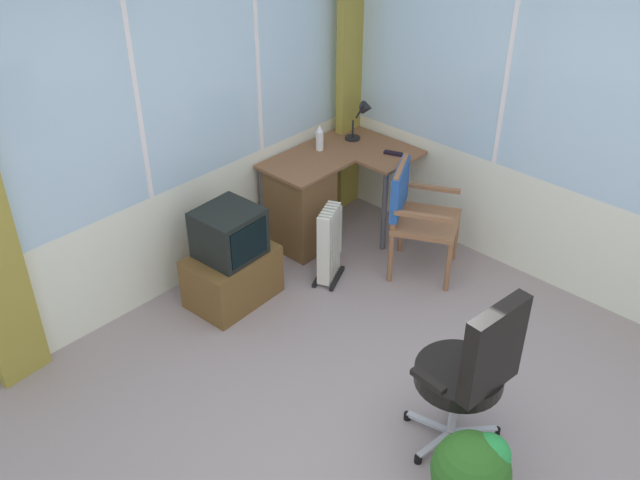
{
  "coord_description": "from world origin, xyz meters",
  "views": [
    {
      "loc": [
        -2.35,
        -1.63,
        3.3
      ],
      "look_at": [
        0.42,
        0.97,
        0.82
      ],
      "focal_mm": 39.98,
      "sensor_mm": 36.0,
      "label": 1
    }
  ],
  "objects": [
    {
      "name": "ground",
      "position": [
        0.0,
        0.0,
        -0.03
      ],
      "size": [
        5.2,
        5.39,
        0.06
      ],
      "primitive_type": "cube",
      "color": "gray"
    },
    {
      "name": "north_window_panel",
      "position": [
        0.0,
        2.23,
        1.39
      ],
      "size": [
        4.2,
        0.07,
        2.79
      ],
      "color": "silver",
      "rests_on": "ground"
    },
    {
      "name": "east_window_panel",
      "position": [
        2.13,
        -0.0,
        1.39
      ],
      "size": [
        0.07,
        4.39,
        2.79
      ],
      "color": "silver",
      "rests_on": "ground"
    },
    {
      "name": "curtain_corner",
      "position": [
        2.0,
        2.1,
        1.34
      ],
      "size": [
        0.34,
        0.1,
        2.69
      ],
      "primitive_type": "cube",
      "rotation": [
        0.0,
        0.0,
        0.08
      ],
      "color": "olive",
      "rests_on": "ground"
    },
    {
      "name": "desk",
      "position": [
        1.22,
        1.9,
        0.4
      ],
      "size": [
        1.15,
        0.85,
        0.74
      ],
      "color": "brown",
      "rests_on": "ground"
    },
    {
      "name": "desk_lamp",
      "position": [
        1.91,
        1.88,
        0.95
      ],
      "size": [
        0.22,
        0.19,
        0.33
      ],
      "color": "black",
      "rests_on": "desk"
    },
    {
      "name": "tv_remote",
      "position": [
        1.84,
        1.5,
        0.75
      ],
      "size": [
        0.09,
        0.16,
        0.02
      ],
      "primitive_type": "cube",
      "rotation": [
        0.0,
        0.0,
        0.36
      ],
      "color": "black",
      "rests_on": "desk"
    },
    {
      "name": "spray_bottle",
      "position": [
        1.5,
        1.99,
        0.84
      ],
      "size": [
        0.06,
        0.06,
        0.22
      ],
      "color": "silver",
      "rests_on": "desk"
    },
    {
      "name": "wooden_armchair",
      "position": [
        1.52,
        1.06,
        0.57
      ],
      "size": [
        0.65,
        0.65,
        0.89
      ],
      "color": "#8E5E3D",
      "rests_on": "ground"
    },
    {
      "name": "office_chair",
      "position": [
        0.29,
        -0.28,
        0.62
      ],
      "size": [
        0.61,
        0.58,
        1.09
      ],
      "color": "#B7B7BF",
      "rests_on": "ground"
    },
    {
      "name": "tv_on_stand",
      "position": [
        0.31,
        1.76,
        0.34
      ],
      "size": [
        0.67,
        0.48,
        0.76
      ],
      "color": "brown",
      "rests_on": "ground"
    },
    {
      "name": "space_heater",
      "position": [
        1.0,
        1.42,
        0.32
      ],
      "size": [
        0.37,
        0.28,
        0.62
      ],
      "color": "silver",
      "rests_on": "ground"
    },
    {
      "name": "potted_plant",
      "position": [
        -0.06,
        -0.55,
        0.29
      ],
      "size": [
        0.42,
        0.42,
        0.52
      ],
      "color": "#995B35",
      "rests_on": "ground"
    }
  ]
}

